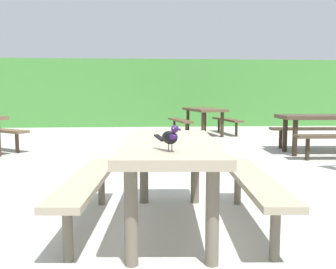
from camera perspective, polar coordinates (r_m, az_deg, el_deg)
The scene contains 6 objects.
ground_plane at distance 3.26m, azimuth -0.87°, elevation -13.86°, with size 60.00×60.00×0.00m, color #B7B5AD.
hedge_wall at distance 13.46m, azimuth -3.38°, elevation 6.47°, with size 28.00×1.59×2.35m, color #428438.
picnic_table_foreground at distance 3.06m, azimuth 0.38°, elevation -4.44°, with size 1.79×1.85×0.74m.
bird_grackle at distance 2.44m, azimuth 0.39°, elevation -0.34°, with size 0.17×0.26×0.18m.
picnic_table_mid_left at distance 7.53m, azimuth 23.65°, elevation 1.42°, with size 1.84×1.76×0.74m.
picnic_table_mid_right at distance 10.29m, azimuth 5.68°, elevation 3.07°, with size 1.93×1.96×0.74m.
Camera 1 is at (-0.17, -3.06, 1.12)m, focal length 38.85 mm.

